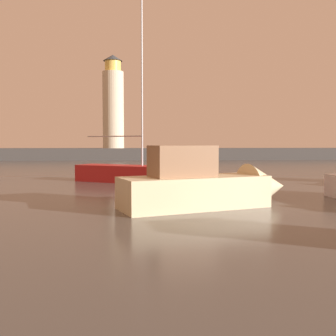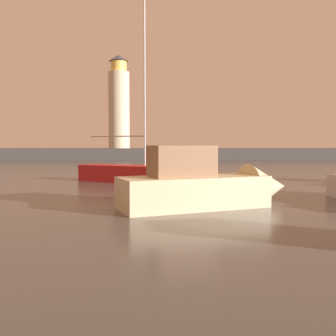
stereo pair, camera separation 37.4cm
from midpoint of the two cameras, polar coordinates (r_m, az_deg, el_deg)
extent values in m
plane|color=#4C4742|center=(36.23, 0.95, -1.07)|extent=(220.00, 220.00, 0.00)
cube|color=#423F3D|center=(71.15, -0.78, 2.08)|extent=(90.06, 5.51, 2.09)
cylinder|color=beige|center=(71.55, -7.02, 8.36)|extent=(3.78, 3.78, 13.62)
cylinder|color=#F2CC59|center=(72.60, -7.07, 14.47)|extent=(2.83, 2.83, 1.91)
cone|color=#33383D|center=(72.90, -7.08, 15.63)|extent=(3.40, 3.40, 1.09)
cube|color=beige|center=(17.97, 4.36, -3.53)|extent=(7.23, 4.57, 1.46)
cone|color=beige|center=(20.06, 14.71, -2.68)|extent=(2.86, 2.95, 2.35)
cube|color=#8C6647|center=(17.58, 2.61, 1.01)|extent=(3.20, 2.46, 1.41)
cube|color=#B21E1E|center=(29.75, -4.52, -0.87)|extent=(8.96, 6.25, 1.28)
cylinder|color=#B7B7BC|center=(29.55, -3.05, 12.37)|extent=(0.12, 0.12, 12.36)
cylinder|color=#B7B7BC|center=(30.49, -7.10, 4.62)|extent=(4.39, 2.44, 0.09)
camera|label=1|loc=(0.19, -89.44, 0.04)|focal=41.77mm
camera|label=2|loc=(0.19, 90.56, -0.04)|focal=41.77mm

